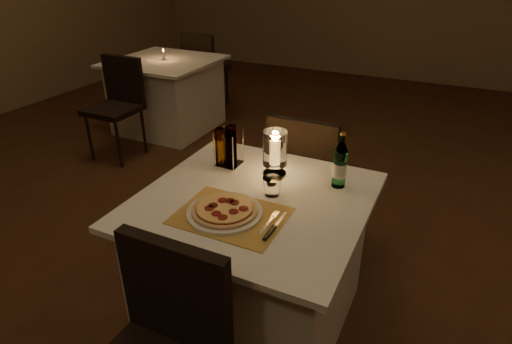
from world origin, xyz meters
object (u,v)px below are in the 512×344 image
at_px(plate, 225,212).
at_px(neighbor_table_left, 168,95).
at_px(main_table, 254,261).
at_px(water_bottle, 340,165).
at_px(hurricane_candle, 275,150).
at_px(pizza, 225,209).
at_px(chair_near, 162,344).
at_px(tumbler, 272,186).
at_px(chair_far, 306,170).

bearing_deg(plate, neighbor_table_left, 131.44).
distance_m(main_table, water_bottle, 0.63).
bearing_deg(plate, water_bottle, 51.12).
bearing_deg(plate, main_table, 74.48).
xyz_separation_m(plate, hurricane_candle, (0.04, 0.42, 0.12)).
relative_size(main_table, pizza, 3.57).
bearing_deg(main_table, water_bottle, 40.72).
bearing_deg(chair_near, water_bottle, 72.43).
bearing_deg(tumbler, plate, -115.52).
relative_size(pizza, tumbler, 3.21).
height_order(main_table, chair_far, chair_far).
xyz_separation_m(tumbler, neighbor_table_left, (-2.08, 1.99, -0.41)).
distance_m(plate, neighbor_table_left, 2.99).
relative_size(main_table, chair_near, 1.11).
xyz_separation_m(chair_far, water_bottle, (0.31, -0.45, 0.30)).
distance_m(plate, pizza, 0.02).
distance_m(chair_far, water_bottle, 0.62).
height_order(chair_far, pizza, chair_far).
relative_size(chair_near, neighbor_table_left, 0.90).
xyz_separation_m(main_table, plate, (-0.05, -0.18, 0.38)).
xyz_separation_m(water_bottle, hurricane_candle, (-0.32, -0.02, 0.03)).
height_order(plate, tumbler, tumbler).
bearing_deg(tumbler, chair_near, -94.67).
relative_size(main_table, water_bottle, 3.69).
height_order(hurricane_candle, neighbor_table_left, hurricane_candle).
distance_m(chair_far, plate, 0.92).
distance_m(chair_near, neighbor_table_left, 3.42).
height_order(pizza, hurricane_candle, hurricane_candle).
bearing_deg(chair_far, chair_near, -90.00).
xyz_separation_m(chair_near, plate, (-0.05, 0.53, 0.20)).
bearing_deg(water_bottle, neighbor_table_left, 142.60).
bearing_deg(chair_near, neighbor_table_left, 126.13).
xyz_separation_m(plate, water_bottle, (0.36, 0.45, 0.10)).
bearing_deg(main_table, neighbor_table_left, 134.56).
bearing_deg(main_table, plate, -105.52).
height_order(plate, neighbor_table_left, plate).
relative_size(chair_near, chair_far, 1.00).
bearing_deg(hurricane_candle, chair_near, -89.62).
xyz_separation_m(plate, pizza, (0.00, -0.00, 0.02)).
bearing_deg(main_table, pizza, -105.46).
bearing_deg(plate, chair_far, 86.80).
relative_size(chair_near, tumbler, 10.30).
bearing_deg(pizza, plate, 146.26).
height_order(main_table, plate, plate).
height_order(chair_far, water_bottle, water_bottle).
height_order(main_table, tumbler, tumbler).
height_order(plate, water_bottle, water_bottle).
relative_size(chair_far, water_bottle, 3.32).
distance_m(plate, hurricane_candle, 0.44).
height_order(plate, hurricane_candle, hurricane_candle).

